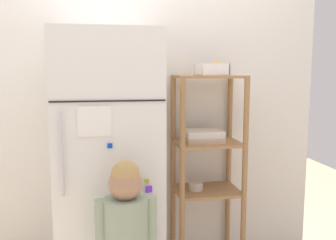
{
  "coord_description": "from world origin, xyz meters",
  "views": [
    {
      "loc": [
        -0.19,
        -2.19,
        1.38
      ],
      "look_at": [
        0.2,
        0.02,
        1.08
      ],
      "focal_mm": 39.09,
      "sensor_mm": 36.0,
      "label": 1
    }
  ],
  "objects_px": {
    "refrigerator": "(109,166)",
    "pantry_shelf_unit": "(206,152)",
    "child_standing": "(126,233)",
    "fruit_bin": "(214,70)"
  },
  "relations": [
    {
      "from": "refrigerator",
      "to": "pantry_shelf_unit",
      "type": "distance_m",
      "value": 0.67
    },
    {
      "from": "refrigerator",
      "to": "pantry_shelf_unit",
      "type": "xyz_separation_m",
      "value": [
        0.66,
        0.14,
        0.02
      ]
    },
    {
      "from": "refrigerator",
      "to": "child_standing",
      "type": "relative_size",
      "value": 1.69
    },
    {
      "from": "refrigerator",
      "to": "fruit_bin",
      "type": "bearing_deg",
      "value": 10.1
    },
    {
      "from": "child_standing",
      "to": "refrigerator",
      "type": "bearing_deg",
      "value": 98.63
    },
    {
      "from": "fruit_bin",
      "to": "pantry_shelf_unit",
      "type": "bearing_deg",
      "value": 151.26
    },
    {
      "from": "refrigerator",
      "to": "child_standing",
      "type": "height_order",
      "value": "refrigerator"
    },
    {
      "from": "child_standing",
      "to": "pantry_shelf_unit",
      "type": "distance_m",
      "value": 0.88
    },
    {
      "from": "child_standing",
      "to": "fruit_bin",
      "type": "distance_m",
      "value": 1.18
    },
    {
      "from": "pantry_shelf_unit",
      "to": "fruit_bin",
      "type": "distance_m",
      "value": 0.56
    }
  ]
}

